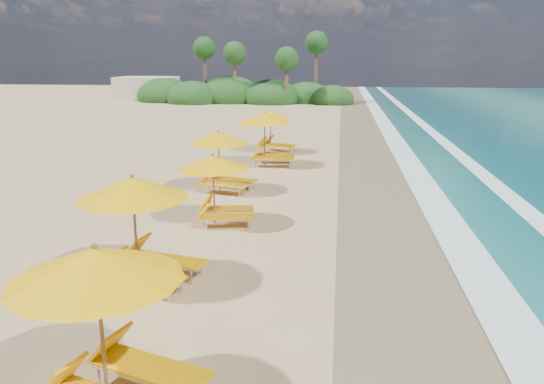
{
  "coord_description": "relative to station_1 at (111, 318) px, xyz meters",
  "views": [
    {
      "loc": [
        1.98,
        -15.14,
        5.18
      ],
      "look_at": [
        0.0,
        0.0,
        1.2
      ],
      "focal_mm": 34.3,
      "sensor_mm": 36.0,
      "label": 1
    }
  ],
  "objects": [
    {
      "name": "station_6",
      "position": [
        -0.42,
        22.06,
        -0.12
      ],
      "size": [
        3.05,
        2.99,
        2.39
      ],
      "rotation": [
        0.0,
        0.0,
        -0.33
      ],
      "color": "olive",
      "rests_on": "ground"
    },
    {
      "name": "station_2",
      "position": [
        -1.2,
        4.38,
        0.0
      ],
      "size": [
        3.19,
        3.06,
        2.61
      ],
      "rotation": [
        0.0,
        0.0,
        -0.22
      ],
      "color": "olive",
      "rests_on": "ground"
    },
    {
      "name": "station_4",
      "position": [
        -1.27,
        13.15,
        -0.1
      ],
      "size": [
        2.98,
        2.87,
        2.43
      ],
      "rotation": [
        0.0,
        0.0,
        -0.23
      ],
      "color": "olive",
      "rests_on": "ground"
    },
    {
      "name": "station_1",
      "position": [
        0.0,
        0.0,
        0.0
      ],
      "size": [
        3.3,
        3.22,
        2.61
      ],
      "rotation": [
        0.0,
        0.0,
        -0.31
      ],
      "color": "olive",
      "rests_on": "ground"
    },
    {
      "name": "treeline",
      "position": [
        -8.67,
        54.12,
        -0.46
      ],
      "size": [
        25.8,
        8.8,
        9.74
      ],
      "color": "#163D14",
      "rests_on": "ground"
    },
    {
      "name": "wet_sand",
      "position": [
        5.26,
        8.61,
        -1.46
      ],
      "size": [
        4.0,
        160.0,
        0.01
      ],
      "primitive_type": "cube",
      "color": "olive",
      "rests_on": "ground"
    },
    {
      "name": "ground",
      "position": [
        1.26,
        8.61,
        -1.46
      ],
      "size": [
        160.0,
        160.0,
        0.0
      ],
      "primitive_type": "plane",
      "color": "tan",
      "rests_on": "ground"
    },
    {
      "name": "station_3",
      "position": [
        -0.48,
        9.03,
        -0.19
      ],
      "size": [
        2.74,
        2.63,
        2.27
      ],
      "rotation": [
        0.0,
        0.0,
        0.19
      ],
      "color": "olive",
      "rests_on": "ground"
    },
    {
      "name": "beach_building",
      "position": [
        -20.74,
        56.61,
        -0.06
      ],
      "size": [
        7.0,
        5.0,
        2.8
      ],
      "primitive_type": "cube",
      "color": "beige",
      "rests_on": "ground"
    },
    {
      "name": "station_5",
      "position": [
        -0.18,
        18.43,
        0.03
      ],
      "size": [
        2.94,
        2.74,
        2.65
      ],
      "rotation": [
        0.0,
        0.0,
        0.05
      ],
      "color": "olive",
      "rests_on": "ground"
    },
    {
      "name": "surf_foam",
      "position": [
        7.96,
        8.61,
        -1.43
      ],
      "size": [
        4.0,
        160.0,
        0.01
      ],
      "color": "white",
      "rests_on": "ground"
    }
  ]
}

